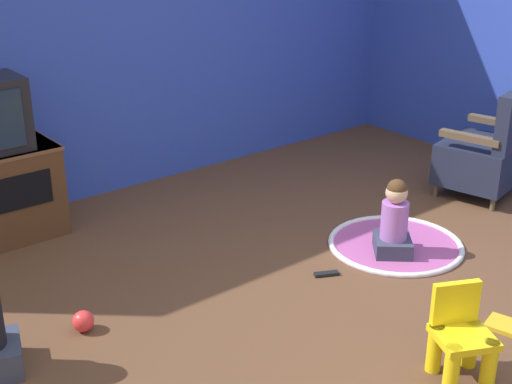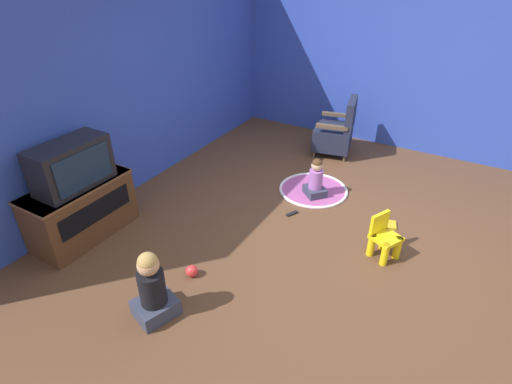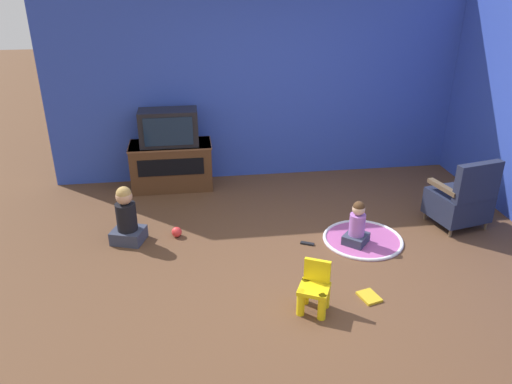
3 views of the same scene
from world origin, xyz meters
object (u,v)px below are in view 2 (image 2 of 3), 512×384
child_watching_left (316,180)px  child_watching_center (153,289)px  black_armchair (336,132)px  yellow_kid_chair (384,240)px  book (387,224)px  tv_cabinet (81,209)px  television (71,165)px  toy_ball (192,271)px  remote_control (292,214)px

child_watching_left → child_watching_center: child_watching_center is taller
black_armchair → yellow_kid_chair: size_ratio=1.87×
yellow_kid_chair → child_watching_left: 1.28m
child_watching_center → book: child_watching_center is taller
tv_cabinet → child_watching_center: bearing=-108.1°
tv_cabinet → television: (0.00, -0.04, 0.54)m
child_watching_center → toy_ball: (0.52, 0.03, -0.23)m
television → remote_control: 2.43m
television → book: 3.41m
black_armchair → child_watching_center: black_armchair is taller
toy_ball → remote_control: 1.47m
child_watching_center → book: 2.68m
remote_control → toy_ball: bearing=11.8°
toy_ball → remote_control: bearing=-14.7°
black_armchair → child_watching_left: black_armchair is taller
black_armchair → yellow_kid_chair: black_armchair is taller
tv_cabinet → remote_control: 2.33m
black_armchair → book: bearing=26.4°
black_armchair → remote_control: (-1.84, -0.18, -0.33)m
toy_ball → remote_control: toy_ball is taller
child_watching_center → toy_ball: 0.57m
television → black_armchair: bearing=-25.1°
tv_cabinet → child_watching_left: size_ratio=2.12×
black_armchair → child_watching_left: (-1.31, -0.23, -0.11)m
tv_cabinet → black_armchair: size_ratio=1.27×
television → child_watching_center: size_ratio=1.15×
tv_cabinet → remote_control: (1.48, -1.77, -0.31)m
black_armchair → yellow_kid_chair: 2.41m
tv_cabinet → toy_ball: tv_cabinet is taller
book → television: bearing=18.1°
yellow_kid_chair → toy_ball: bearing=155.7°
toy_ball → book: size_ratio=0.47×
tv_cabinet → television: 0.54m
child_watching_center → remote_control: size_ratio=4.28×
television → child_watching_left: television is taller
yellow_kid_chair → remote_control: (0.20, 1.10, -0.18)m
television → remote_control: television is taller
black_armchair → child_watching_center: size_ratio=1.30×
black_armchair → toy_ball: bearing=-15.7°
child_watching_center → remote_control: child_watching_center is taller
black_armchair → child_watching_center: bearing=-14.8°
tv_cabinet → toy_ball: 1.42m
television → child_watching_left: 2.76m
toy_ball → remote_control: size_ratio=0.75×
yellow_kid_chair → child_watching_center: child_watching_center is taller
television → child_watching_center: bearing=-108.5°
tv_cabinet → black_armchair: (3.32, -1.59, 0.01)m
television → yellow_kid_chair: bearing=-65.8°
child_watching_left → remote_control: child_watching_left is taller
child_watching_left → remote_control: (-0.53, 0.06, -0.21)m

